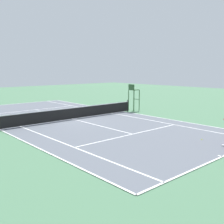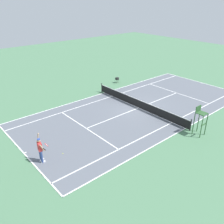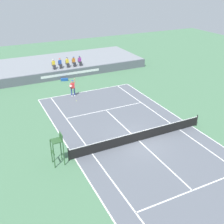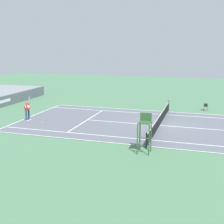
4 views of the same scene
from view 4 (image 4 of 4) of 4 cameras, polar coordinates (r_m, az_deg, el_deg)
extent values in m
plane|color=#4C7A56|center=(24.98, 9.08, -2.57)|extent=(80.00, 80.00, 0.00)
cube|color=slate|center=(24.98, 9.08, -2.55)|extent=(10.98, 23.78, 0.02)
cube|color=white|center=(29.02, -14.83, -0.68)|extent=(10.98, 0.10, 0.01)
cube|color=white|center=(19.78, 6.79, -6.48)|extent=(0.10, 23.78, 0.01)
cube|color=white|center=(30.27, 10.57, 0.06)|extent=(0.10, 23.78, 0.01)
cube|color=white|center=(21.07, 7.47, -5.30)|extent=(0.10, 23.78, 0.01)
cube|color=white|center=(28.94, 10.24, -0.50)|extent=(0.10, 23.78, 0.01)
cube|color=white|center=(26.57, -4.71, -1.49)|extent=(8.22, 0.10, 0.01)
cube|color=white|center=(24.97, 9.08, -2.52)|extent=(0.10, 12.80, 0.01)
cube|color=white|center=(28.97, -14.66, -0.69)|extent=(0.10, 0.20, 0.01)
cylinder|color=black|center=(19.20, 6.58, -5.46)|extent=(0.10, 0.10, 1.07)
cylinder|color=black|center=(30.61, 10.70, 1.17)|extent=(0.10, 0.10, 1.07)
cube|color=black|center=(24.86, 9.12, -1.50)|extent=(11.78, 0.02, 0.84)
cube|color=white|center=(24.76, 9.15, -0.56)|extent=(11.78, 0.03, 0.06)
cylinder|color=navy|center=(27.32, -15.52, -0.58)|extent=(0.15, 0.15, 0.92)
cylinder|color=navy|center=(27.10, -15.98, -0.72)|extent=(0.15, 0.15, 0.92)
cube|color=white|center=(27.38, -15.38, -1.43)|extent=(0.17, 0.30, 0.10)
cube|color=white|center=(27.15, -15.83, -1.57)|extent=(0.17, 0.30, 0.10)
cube|color=red|center=(27.05, -15.84, 0.92)|extent=(0.44, 0.31, 0.60)
sphere|color=tan|center=(26.97, -15.90, 1.90)|extent=(0.22, 0.22, 0.22)
cylinder|color=#2D4CA8|center=(26.95, -15.91, 2.08)|extent=(0.21, 0.21, 0.06)
cylinder|color=tan|center=(27.12, -15.49, 2.17)|extent=(0.13, 0.23, 0.61)
cylinder|color=tan|center=(26.80, -16.06, 0.84)|extent=(0.15, 0.34, 0.56)
cylinder|color=black|center=(26.71, -15.92, 0.53)|extent=(0.07, 0.19, 0.25)
torus|color=red|center=(26.57, -15.63, 1.05)|extent=(0.33, 0.24, 0.26)
cylinder|color=silver|center=(26.57, -15.63, 1.05)|extent=(0.29, 0.20, 0.22)
sphere|color=#D1E533|center=(26.37, -13.10, -1.87)|extent=(0.07, 0.07, 0.07)
cylinder|color=#2D562D|center=(17.95, 7.05, -5.35)|extent=(0.07, 0.07, 1.90)
cylinder|color=#2D562D|center=(18.08, 4.85, -5.17)|extent=(0.07, 0.07, 1.90)
cylinder|color=#2D562D|center=(18.61, 7.43, -4.72)|extent=(0.07, 0.07, 1.90)
cylinder|color=#2D562D|center=(18.73, 5.31, -4.55)|extent=(0.07, 0.07, 1.90)
cube|color=#2D562D|center=(18.07, 6.23, -1.98)|extent=(0.70, 0.70, 0.06)
cube|color=#2D562D|center=(18.34, 6.46, -0.90)|extent=(0.06, 0.70, 0.48)
cube|color=#2D562D|center=(18.02, 5.97, -4.94)|extent=(0.10, 0.70, 0.04)
cube|color=black|center=(31.74, 17.40, 1.26)|extent=(0.36, 0.36, 0.28)
cylinder|color=black|center=(31.64, 17.66, 0.56)|extent=(0.02, 0.02, 0.42)
cylinder|color=black|center=(31.97, 17.66, 0.68)|extent=(0.02, 0.02, 0.42)
cylinder|color=black|center=(31.64, 17.05, 0.60)|extent=(0.02, 0.02, 0.42)
cylinder|color=black|center=(31.97, 17.05, 0.72)|extent=(0.02, 0.02, 0.42)
ellipsoid|color=#D1E533|center=(31.72, 17.41, 1.40)|extent=(0.30, 0.30, 0.12)
camera|label=1|loc=(40.69, -13.23, 8.53)|focal=43.11mm
camera|label=2|loc=(21.88, -50.73, 18.14)|focal=38.61mm
camera|label=3|loc=(19.53, 64.65, 22.68)|focal=44.36mm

